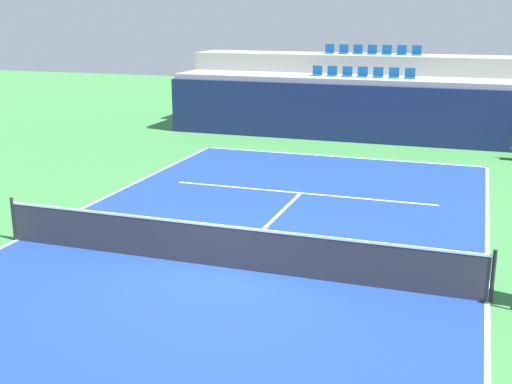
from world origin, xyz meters
TOP-DOWN VIEW (x-y plane):
  - ground_plane at (0.00, 0.00)m, footprint 80.00×80.00m
  - court_surface at (0.00, 0.00)m, footprint 11.00×24.00m
  - baseline_far at (0.00, 11.95)m, footprint 11.00×0.10m
  - sideline_left at (-5.45, 0.00)m, footprint 0.10×24.00m
  - sideline_right at (5.45, 0.00)m, footprint 0.10×24.00m
  - service_line_far at (0.00, 6.40)m, footprint 8.26×0.10m
  - centre_service_line at (0.00, 3.20)m, footprint 0.10×6.40m
  - back_wall at (0.00, 15.12)m, footprint 17.04×0.30m
  - stands_tier_lower at (0.00, 16.47)m, footprint 17.04×2.40m
  - stands_tier_upper at (0.00, 18.87)m, footprint 17.04×2.40m
  - seating_row_lower at (0.00, 16.56)m, footprint 4.54×0.44m
  - seating_row_upper at (0.00, 18.96)m, footprint 4.54×0.44m
  - tennis_net at (0.00, 0.00)m, footprint 11.08×0.08m

SIDE VIEW (x-z plane):
  - ground_plane at x=0.00m, z-range 0.00..0.00m
  - court_surface at x=0.00m, z-range 0.00..0.01m
  - baseline_far at x=0.00m, z-range 0.01..0.01m
  - sideline_left at x=-5.45m, z-range 0.01..0.01m
  - sideline_right at x=5.45m, z-range 0.01..0.01m
  - service_line_far at x=0.00m, z-range 0.01..0.01m
  - centre_service_line at x=0.00m, z-range 0.01..0.01m
  - tennis_net at x=0.00m, z-range -0.03..1.04m
  - back_wall at x=0.00m, z-range 0.00..2.44m
  - stands_tier_lower at x=0.00m, z-range 0.00..2.65m
  - stands_tier_upper at x=0.00m, z-range 0.00..3.49m
  - seating_row_lower at x=0.00m, z-range 2.55..2.99m
  - seating_row_upper at x=0.00m, z-range 3.39..3.83m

